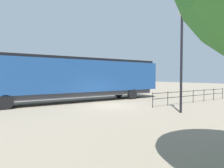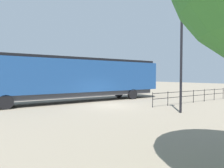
% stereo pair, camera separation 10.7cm
% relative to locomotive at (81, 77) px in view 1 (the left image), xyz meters
% --- Properties ---
extents(ground_plane, '(120.00, 120.00, 0.00)m').
position_rel_locomotive_xyz_m(ground_plane, '(3.96, 0.83, -2.37)').
color(ground_plane, gray).
extents(locomotive, '(2.82, 18.95, 4.23)m').
position_rel_locomotive_xyz_m(locomotive, '(0.00, 0.00, 0.00)').
color(locomotive, navy).
rests_on(locomotive, ground_plane).
extents(lamp_post, '(0.49, 0.49, 6.96)m').
position_rel_locomotive_xyz_m(lamp_post, '(9.31, 3.01, 2.33)').
color(lamp_post, black).
rests_on(lamp_post, ground_plane).
extents(platform_fence, '(0.05, 10.68, 1.20)m').
position_rel_locomotive_xyz_m(platform_fence, '(6.63, 8.39, -1.59)').
color(platform_fence, black).
rests_on(platform_fence, ground_plane).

